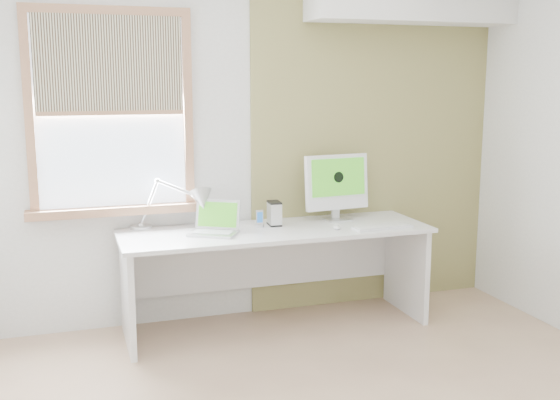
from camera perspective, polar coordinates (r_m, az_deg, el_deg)
name	(u,v)px	position (r m, az deg, el deg)	size (l,w,h in m)	color
room	(346,176)	(3.32, 5.66, 2.02)	(4.04, 3.54, 2.64)	tan
accent_wall	(373,141)	(5.31, 7.98, 5.05)	(2.00, 0.02, 2.60)	olive
window	(111,114)	(4.74, -14.25, 7.19)	(1.20, 0.14, 1.42)	#9E6C4D
desk	(273,253)	(4.83, -0.57, -4.59)	(2.20, 0.70, 0.73)	silver
desk_lamp	(190,203)	(4.72, -7.69, -0.25)	(0.60, 0.38, 0.36)	silver
laptop	(215,225)	(4.61, -5.58, -2.16)	(0.40, 0.38, 0.22)	silver
phone_dock	(260,222)	(4.79, -1.75, -1.90)	(0.07, 0.07, 0.12)	silver
external_drive	(274,213)	(4.83, -0.49, -1.15)	(0.09, 0.14, 0.18)	silver
imac	(337,183)	(5.00, 4.87, 1.42)	(0.51, 0.18, 0.49)	silver
keyboard	(383,227)	(4.80, 8.77, -2.30)	(0.45, 0.15, 0.02)	white
mouse	(337,227)	(4.73, 4.88, -2.34)	(0.05, 0.09, 0.03)	white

